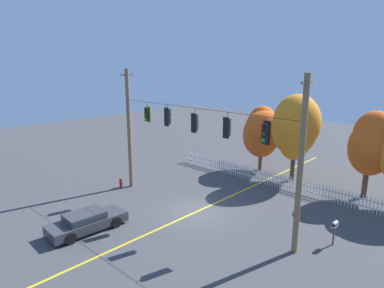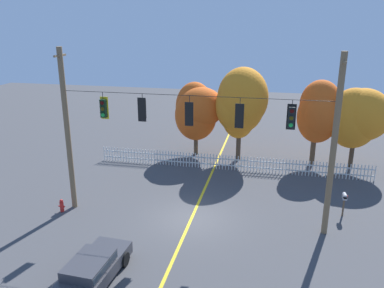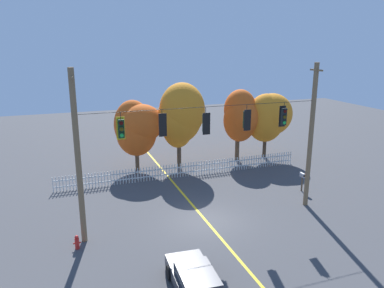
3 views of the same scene
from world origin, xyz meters
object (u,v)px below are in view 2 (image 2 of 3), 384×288
(autumn_oak_far_east, at_px, (320,112))
(parked_car, at_px, (91,270))
(traffic_signal_southbound_primary, at_px, (143,109))
(autumn_maple_near_fence, at_px, (197,110))
(traffic_signal_westbound_side, at_px, (240,115))
(fire_hydrant, at_px, (62,206))
(roadside_mailbox, at_px, (344,198))
(autumn_maple_far_west, at_px, (358,117))
(autumn_maple_mid, at_px, (241,104))
(traffic_signal_northbound_secondary, at_px, (291,117))
(traffic_signal_northbound_primary, at_px, (190,113))
(traffic_signal_eastbound_side, at_px, (104,108))

(autumn_oak_far_east, xyz_separation_m, parked_car, (-10.08, -16.27, -3.40))
(traffic_signal_southbound_primary, distance_m, autumn_maple_near_fence, 10.88)
(traffic_signal_westbound_side, relative_size, fire_hydrant, 1.99)
(parked_car, distance_m, roadside_mailbox, 13.71)
(autumn_oak_far_east, bearing_deg, autumn_maple_far_west, -7.26)
(autumn_maple_mid, xyz_separation_m, parked_car, (-4.45, -16.01, -3.82))
(autumn_oak_far_east, relative_size, roadside_mailbox, 4.66)
(traffic_signal_northbound_secondary, distance_m, parked_car, 11.23)
(traffic_signal_southbound_primary, bearing_deg, roadside_mailbox, 11.06)
(traffic_signal_southbound_primary, distance_m, traffic_signal_westbound_side, 4.96)
(traffic_signal_northbound_secondary, height_order, autumn_maple_far_west, traffic_signal_northbound_secondary)
(traffic_signal_northbound_secondary, bearing_deg, fire_hydrant, -176.66)
(traffic_signal_southbound_primary, height_order, traffic_signal_northbound_secondary, same)
(traffic_signal_northbound_primary, xyz_separation_m, traffic_signal_westbound_side, (2.50, -0.00, 0.03))
(traffic_signal_northbound_primary, relative_size, fire_hydrant, 2.03)
(traffic_signal_westbound_side, relative_size, roadside_mailbox, 1.10)
(traffic_signal_southbound_primary, bearing_deg, parked_car, -92.92)
(traffic_signal_eastbound_side, distance_m, fire_hydrant, 6.19)
(traffic_signal_westbound_side, xyz_separation_m, traffic_signal_northbound_secondary, (2.45, 0.02, 0.02))
(autumn_maple_mid, bearing_deg, fire_hydrant, -130.23)
(traffic_signal_northbound_primary, xyz_separation_m, autumn_oak_far_east, (7.30, 10.11, -1.88))
(parked_car, height_order, roadside_mailbox, roadside_mailbox)
(traffic_signal_eastbound_side, relative_size, traffic_signal_southbound_primary, 1.03)
(fire_hydrant, bearing_deg, autumn_oak_far_east, 36.61)
(traffic_signal_northbound_primary, relative_size, autumn_maple_far_west, 0.26)
(parked_car, height_order, fire_hydrant, parked_car)
(traffic_signal_southbound_primary, xyz_separation_m, traffic_signal_northbound_secondary, (7.41, 0.02, -0.05))
(traffic_signal_southbound_primary, xyz_separation_m, autumn_maple_mid, (4.14, 9.85, -1.56))
(autumn_maple_mid, bearing_deg, autumn_oak_far_east, 2.73)
(traffic_signal_northbound_secondary, xyz_separation_m, autumn_oak_far_east, (2.36, 10.09, -1.93))
(autumn_maple_far_west, height_order, roadside_mailbox, autumn_maple_far_west)
(traffic_signal_westbound_side, bearing_deg, traffic_signal_northbound_secondary, 0.47)
(traffic_signal_northbound_secondary, relative_size, autumn_maple_far_west, 0.25)
(roadside_mailbox, bearing_deg, traffic_signal_northbound_secondary, -147.48)
(traffic_signal_northbound_primary, bearing_deg, autumn_maple_mid, 80.33)
(traffic_signal_westbound_side, xyz_separation_m, autumn_maple_far_west, (7.37, 9.79, -2.04))
(autumn_maple_mid, bearing_deg, roadside_mailbox, -50.10)
(traffic_signal_northbound_primary, relative_size, traffic_signal_westbound_side, 1.02)
(parked_car, bearing_deg, traffic_signal_northbound_primary, 65.74)
(parked_car, bearing_deg, roadside_mailbox, 36.96)
(autumn_maple_near_fence, distance_m, autumn_maple_far_west, 11.64)
(parked_car, bearing_deg, autumn_maple_near_fence, 86.48)
(traffic_signal_northbound_primary, bearing_deg, traffic_signal_westbound_side, -0.00)
(autumn_maple_near_fence, distance_m, parked_car, 17.04)
(autumn_maple_near_fence, relative_size, autumn_maple_mid, 0.81)
(autumn_maple_far_west, xyz_separation_m, parked_car, (-12.64, -15.95, -3.28))
(traffic_signal_southbound_primary, distance_m, autumn_oak_far_east, 14.20)
(autumn_maple_mid, distance_m, autumn_maple_far_west, 8.20)
(autumn_maple_far_west, bearing_deg, autumn_maple_near_fence, 176.05)
(parked_car, bearing_deg, autumn_maple_mid, 74.45)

